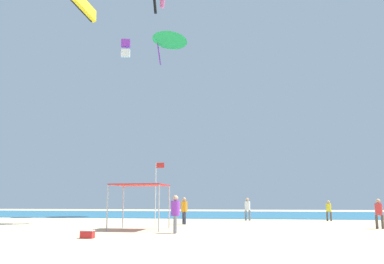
% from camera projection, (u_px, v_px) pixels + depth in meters
% --- Properties ---
extents(ground, '(110.00, 110.00, 0.10)m').
position_uv_depth(ground, '(223.00, 235.00, 19.87)').
color(ground, beige).
extents(ocean_strip, '(110.00, 25.72, 0.03)m').
position_uv_depth(ocean_strip, '(240.00, 214.00, 48.30)').
color(ocean_strip, '#1E6B93').
rests_on(ocean_strip, ground).
extents(canopy_tent, '(2.94, 2.79, 2.55)m').
position_uv_depth(canopy_tent, '(140.00, 187.00, 22.98)').
color(canopy_tent, '#B2B2B7').
rests_on(canopy_tent, ground).
extents(person_near_tent, '(0.48, 0.44, 1.87)m').
position_uv_depth(person_near_tent, '(247.00, 207.00, 33.41)').
color(person_near_tent, slate).
rests_on(person_near_tent, ground).
extents(person_leftmost, '(0.42, 0.39, 1.65)m').
position_uv_depth(person_leftmost, '(329.00, 209.00, 32.53)').
color(person_leftmost, brown).
rests_on(person_leftmost, ground).
extents(person_central, '(0.44, 0.46, 1.86)m').
position_uv_depth(person_central, '(184.00, 208.00, 28.02)').
color(person_central, '#33384C').
rests_on(person_central, ground).
extents(person_rightmost, '(0.45, 0.51, 1.90)m').
position_uv_depth(person_rightmost, '(175.00, 211.00, 20.33)').
color(person_rightmost, slate).
rests_on(person_rightmost, ground).
extents(person_far_shore, '(0.46, 0.41, 1.74)m').
position_uv_depth(person_far_shore, '(379.00, 211.00, 23.47)').
color(person_far_shore, brown).
rests_on(person_far_shore, ground).
extents(banner_flag, '(0.61, 0.06, 4.19)m').
position_uv_depth(banner_flag, '(157.00, 188.00, 27.07)').
color(banner_flag, silver).
rests_on(banner_flag, ground).
extents(cooler_box, '(0.57, 0.37, 0.35)m').
position_uv_depth(cooler_box, '(87.00, 234.00, 17.44)').
color(cooler_box, red).
rests_on(cooler_box, ground).
extents(kite_delta_green, '(5.47, 5.50, 3.55)m').
position_uv_depth(kite_delta_green, '(170.00, 38.00, 45.81)').
color(kite_delta_green, green).
extents(kite_box_purple, '(1.20, 1.33, 2.22)m').
position_uv_depth(kite_box_purple, '(126.00, 48.00, 44.06)').
color(kite_box_purple, purple).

